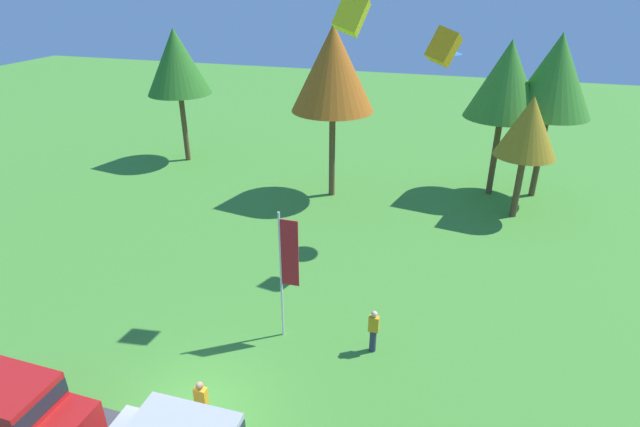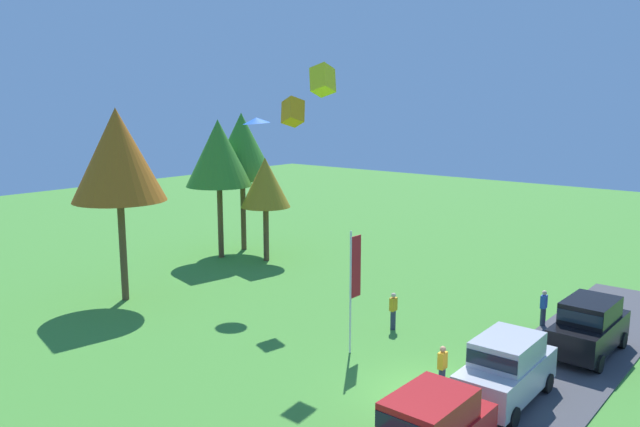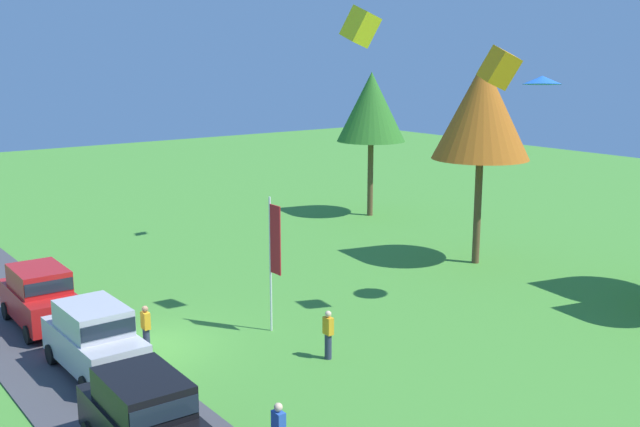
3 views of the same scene
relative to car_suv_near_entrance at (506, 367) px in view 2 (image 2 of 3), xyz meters
name	(u,v)px [view 2 (image 2 of 3)]	position (x,y,z in m)	size (l,w,h in m)	color
ground_plane	(422,394)	(-1.27, 2.48, -1.30)	(120.00, 120.00, 0.00)	#478E33
pavement_strip	(503,420)	(-1.27, -0.48, -1.27)	(36.00, 4.40, 0.06)	#424247
car_suv_near_entrance	(506,367)	(0.00, 0.00, 0.00)	(4.62, 2.09, 2.28)	#B7B7BC
car_suv_far_end	(589,325)	(6.01, -0.94, 0.00)	(4.64, 2.13, 2.28)	black
person_on_lawn	(393,311)	(3.49, 6.77, -0.42)	(0.36, 0.24, 1.71)	#2D334C
person_watching_sky	(442,369)	(-0.67, 2.05, -0.42)	(0.36, 0.24, 1.71)	#2D334C
person_beside_suv	(543,308)	(8.14, 1.66, -0.42)	(0.36, 0.24, 1.71)	#2D334C
tree_left_of_center	(118,155)	(-1.68, 19.92, 6.22)	(4.68, 4.68, 9.89)	brown
tree_center_back	(218,153)	(7.57, 22.86, 5.59)	(4.30, 4.30, 9.07)	brown
tree_lone_near	(265,183)	(8.85, 19.94, 3.78)	(3.18, 3.18, 6.71)	brown
tree_right_of_center	(242,146)	(10.09, 23.33, 5.89)	(4.48, 4.48, 9.46)	brown
flag_banner	(354,275)	(0.34, 6.68, 1.93)	(0.71, 0.08, 5.10)	silver
kite_box_mid_center	(323,80)	(1.76, 9.48, 9.77)	(0.80, 0.80, 1.12)	yellow
kite_delta_topmost	(256,120)	(4.44, 16.22, 7.88)	(1.48, 1.48, 0.32)	blue
kite_box_low_drifter	(293,112)	(4.50, 13.65, 8.36)	(0.86, 0.86, 1.21)	orange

